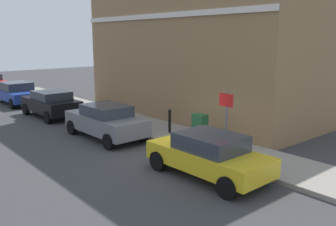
{
  "coord_description": "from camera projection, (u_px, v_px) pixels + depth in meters",
  "views": [
    {
      "loc": [
        -8.2,
        -9.47,
        4.23
      ],
      "look_at": [
        1.28,
        1.71,
        1.2
      ],
      "focal_mm": 38.95,
      "sensor_mm": 36.0,
      "label": 1
    }
  ],
  "objects": [
    {
      "name": "bollard_far_kerb",
      "position": [
        130.0,
        116.0,
        16.69
      ],
      "size": [
        0.14,
        0.14,
        1.04
      ],
      "color": "black",
      "rests_on": "sidewalk"
    },
    {
      "name": "sidewalk",
      "position": [
        125.0,
        120.0,
        18.85
      ],
      "size": [
        2.42,
        30.0,
        0.15
      ],
      "primitive_type": "cube",
      "color": "gray",
      "rests_on": "ground"
    },
    {
      "name": "ground",
      "position": [
        172.0,
        158.0,
        13.12
      ],
      "size": [
        80.0,
        80.0,
        0.0
      ],
      "primitive_type": "plane",
      "color": "#38383A"
    },
    {
      "name": "street_sign",
      "position": [
        226.0,
        116.0,
        12.24
      ],
      "size": [
        0.08,
        0.6,
        2.3
      ],
      "color": "#59595B",
      "rests_on": "sidewalk"
    },
    {
      "name": "car_yellow",
      "position": [
        209.0,
        154.0,
        11.18
      ],
      "size": [
        1.91,
        4.02,
        1.38
      ],
      "rotation": [
        0.0,
        0.0,
        1.59
      ],
      "color": "gold",
      "rests_on": "ground"
    },
    {
      "name": "car_blue",
      "position": [
        17.0,
        93.0,
        23.69
      ],
      "size": [
        2.04,
        4.47,
        1.43
      ],
      "rotation": [
        0.0,
        0.0,
        1.59
      ],
      "color": "navy",
      "rests_on": "ground"
    },
    {
      "name": "corner_building",
      "position": [
        213.0,
        32.0,
        20.08
      ],
      "size": [
        7.67,
        13.26,
        9.05
      ],
      "color": "olive",
      "rests_on": "ground"
    },
    {
      "name": "car_black",
      "position": [
        51.0,
        103.0,
        19.73
      ],
      "size": [
        1.97,
        4.04,
        1.43
      ],
      "rotation": [
        0.0,
        0.0,
        1.59
      ],
      "color": "black",
      "rests_on": "ground"
    },
    {
      "name": "car_grey",
      "position": [
        106.0,
        121.0,
        15.53
      ],
      "size": [
        1.89,
        4.17,
        1.46
      ],
      "rotation": [
        0.0,
        0.0,
        1.59
      ],
      "color": "slate",
      "rests_on": "ground"
    },
    {
      "name": "bollard_near_cabinet",
      "position": [
        170.0,
        120.0,
        15.89
      ],
      "size": [
        0.14,
        0.14,
        1.04
      ],
      "color": "black",
      "rests_on": "sidewalk"
    },
    {
      "name": "utility_cabinet",
      "position": [
        200.0,
        129.0,
        14.38
      ],
      "size": [
        0.46,
        0.61,
        1.15
      ],
      "color": "#1E4C28",
      "rests_on": "sidewalk"
    }
  ]
}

